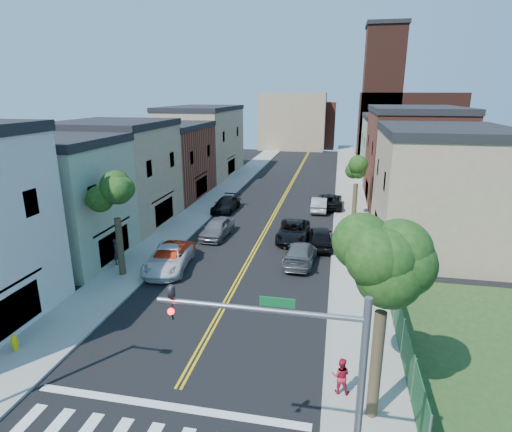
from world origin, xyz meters
The scene contains 31 objects.
sidewalk_left centered at (-7.90, 40.00, 0.07)m, with size 3.20×100.00×0.15m, color gray.
sidewalk_right centered at (7.90, 40.00, 0.07)m, with size 3.20×100.00×0.15m, color gray.
curb_left centered at (-6.15, 40.00, 0.07)m, with size 0.30×100.00×0.15m, color gray.
curb_right centered at (6.15, 40.00, 0.07)m, with size 0.30×100.00×0.15m, color gray.
bldg_left_palegrn centered at (-14.00, 16.00, 4.25)m, with size 9.00×8.00×8.50m, color gray.
bldg_left_tan_near centered at (-14.00, 25.00, 4.50)m, with size 9.00×10.00×9.00m, color #998466.
bldg_left_brick centered at (-14.00, 36.00, 4.00)m, with size 9.00×12.00×8.00m, color brown.
bldg_left_tan_far centered at (-14.00, 50.00, 4.75)m, with size 9.00×16.00×9.50m, color #998466.
bldg_right_tan centered at (14.00, 24.00, 4.50)m, with size 9.00×12.00×9.00m, color #998466.
bldg_right_brick centered at (14.00, 38.00, 5.00)m, with size 9.00×14.00×10.00m, color brown.
bldg_right_palegrn centered at (14.00, 52.00, 4.25)m, with size 9.00×12.00×8.50m, color gray.
church centered at (16.33, 67.07, 7.24)m, with size 16.20×14.20×22.60m.
backdrop_left centered at (-4.00, 82.00, 6.00)m, with size 14.00×8.00×12.00m, color #998466.
backdrop_center centered at (0.00, 86.00, 5.00)m, with size 10.00×8.00×10.00m, color brown.
fence_right centered at (9.50, 9.50, 1.10)m, with size 0.04×15.00×1.90m, color #143F1E.
tree_left_mid centered at (-7.88, 14.01, 6.58)m, with size 5.20×5.20×9.29m.
tree_right_corner centered at (7.93, 4.01, 7.31)m, with size 5.80×5.80×10.35m.
tree_right_far centered at (7.92, 30.01, 5.76)m, with size 4.40×4.40×8.03m.
traffic_signal centered at (5.87, -0.50, 4.79)m, with size 5.50×0.31×7.20m.
red_sedan centered at (-5.20, 16.17, 0.79)m, with size 1.67×4.79×1.58m, color red.
white_pickup centered at (-5.25, 15.69, 0.81)m, with size 2.68×5.81×1.61m, color silver.
grey_car_left centered at (-3.80, 22.88, 0.82)m, with size 1.94×4.82×1.64m, color slate.
black_car_left centered at (-5.18, 30.82, 0.74)m, with size 2.06×5.07×1.47m, color black.
grey_car_right centered at (3.80, 18.56, 0.76)m, with size 2.12×5.21×1.51m, color #4F5256.
black_car_right centered at (5.02, 22.29, 0.84)m, with size 1.99×4.95×1.69m, color black.
silver_car_right centered at (4.43, 32.89, 0.75)m, with size 1.58×4.55×1.50m, color #B3B6BB.
dark_car_right_far centered at (5.50, 34.48, 0.76)m, with size 2.53×5.49×1.53m, color black.
black_suv_lane centered at (2.73, 23.44, 0.77)m, with size 2.56×5.56×1.54m, color black.
pedestrian_left centered at (-9.10, 15.52, 1.09)m, with size 0.69×0.45×1.89m, color #27282F.
pedestrian_right centered at (6.70, 5.01, 0.94)m, with size 0.77×0.60×1.58m, color #B31B32.
fire_hydrant centered at (-8.62, 4.97, 0.57)m, with size 0.39×0.39×0.81m.
Camera 1 is at (6.09, -9.72, 12.03)m, focal length 29.09 mm.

